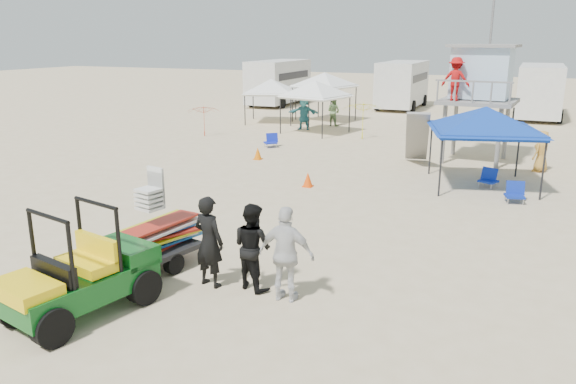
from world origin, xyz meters
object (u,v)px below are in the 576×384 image
at_px(surf_trailer, 156,233).
at_px(lifeguard_tower, 478,77).
at_px(utility_cart, 76,267).
at_px(man_left, 209,242).
at_px(canopy_blue, 486,111).

relative_size(surf_trailer, lifeguard_tower, 0.50).
height_order(utility_cart, lifeguard_tower, lifeguard_tower).
bearing_deg(man_left, lifeguard_tower, -93.24).
height_order(utility_cart, man_left, utility_cart).
height_order(surf_trailer, canopy_blue, canopy_blue).
bearing_deg(surf_trailer, utility_cart, -90.22).
relative_size(utility_cart, man_left, 1.51).
relative_size(lifeguard_tower, canopy_blue, 1.14).
distance_m(utility_cart, man_left, 2.54).
bearing_deg(surf_trailer, man_left, -11.21).
bearing_deg(canopy_blue, surf_trailer, -119.45).
distance_m(utility_cart, canopy_blue, 13.96).
bearing_deg(utility_cart, man_left, 53.22).
xyz_separation_m(utility_cart, surf_trailer, (0.01, 2.34, -0.12)).
relative_size(surf_trailer, canopy_blue, 0.57).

